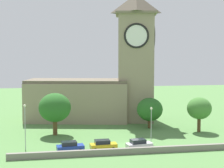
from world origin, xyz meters
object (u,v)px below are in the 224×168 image
object	(u,v)px
tree_riverside_east	(199,108)
tree_by_tower	(150,110)
church	(104,81)
streetlamp_west_mid	(151,119)
car_white	(139,144)
car_yellow	(103,145)
tree_churchyard	(55,108)
car_blue	(70,147)
streetlamp_west_end	(25,120)

from	to	relation	value
tree_riverside_east	tree_by_tower	size ratio (longest dim) A/B	1.08
church	streetlamp_west_mid	size ratio (longest dim) A/B	4.88
car_white	church	bearing A→B (deg)	94.42
car_yellow	tree_churchyard	size ratio (longest dim) A/B	0.54
church	car_blue	distance (m)	29.91
car_blue	streetlamp_west_mid	world-z (taller)	streetlamp_west_mid
car_yellow	car_blue	bearing A→B (deg)	-178.77
church	car_yellow	bearing A→B (deg)	-98.42
car_white	streetlamp_west_mid	xyz separation A→B (m)	(3.14, 3.37, 3.61)
tree_riverside_east	tree_by_tower	xyz separation A→B (m)	(-9.28, 5.40, -0.82)
streetlamp_west_end	church	bearing A→B (deg)	54.86
church	car_white	xyz separation A→B (m)	(2.13, -27.52, -8.99)
car_white	tree_by_tower	world-z (taller)	tree_by_tower
car_white	tree_by_tower	bearing A→B (deg)	68.22
streetlamp_west_end	streetlamp_west_mid	bearing A→B (deg)	0.31
car_white	tree_by_tower	xyz separation A→B (m)	(6.72, 16.83, 3.23)
car_yellow	tree_churchyard	distance (m)	15.80
car_yellow	tree_riverside_east	distance (m)	24.86
car_yellow	streetlamp_west_end	world-z (taller)	streetlamp_west_end
car_white	tree_churchyard	size ratio (longest dim) A/B	0.55
car_white	tree_by_tower	size ratio (longest dim) A/B	0.70
streetlamp_west_mid	tree_by_tower	xyz separation A→B (m)	(3.58, 13.46, -0.39)
car_blue	car_yellow	xyz separation A→B (m)	(5.65, 0.12, 0.00)
streetlamp_west_mid	tree_riverside_east	size ratio (longest dim) A/B	0.92
car_white	tree_churchyard	distance (m)	20.13
car_blue	streetlamp_west_end	world-z (taller)	streetlamp_west_end
car_blue	streetlamp_west_end	xyz separation A→B (m)	(-7.47, 2.58, 4.26)
church	tree_by_tower	world-z (taller)	church
church	tree_churchyard	xyz separation A→B (m)	(-12.01, -13.98, -4.32)
car_blue	streetlamp_west_mid	xyz separation A→B (m)	(14.88, 2.71, 3.64)
church	streetlamp_west_mid	bearing A→B (deg)	-77.69
car_white	tree_riverside_east	distance (m)	20.08
streetlamp_west_mid	streetlamp_west_end	bearing A→B (deg)	-179.69
church	car_blue	world-z (taller)	church
car_blue	car_yellow	bearing A→B (deg)	1.23
tree_by_tower	tree_churchyard	bearing A→B (deg)	-171.05
church	tree_by_tower	xyz separation A→B (m)	(8.85, -10.69, -5.76)
streetlamp_west_end	tree_churchyard	xyz separation A→B (m)	(5.07, 10.29, 0.43)
car_yellow	tree_by_tower	world-z (taller)	tree_by_tower
car_yellow	streetlamp_west_mid	world-z (taller)	streetlamp_west_mid
car_yellow	tree_by_tower	distance (m)	20.78
car_yellow	tree_churchyard	xyz separation A→B (m)	(-8.05, 12.76, 4.70)
car_yellow	church	bearing A→B (deg)	81.58
car_white	tree_by_tower	distance (m)	18.41
church	streetlamp_west_mid	world-z (taller)	church
streetlamp_west_mid	tree_churchyard	size ratio (longest dim) A/B	0.79
streetlamp_west_mid	tree_churchyard	distance (m)	20.08
car_yellow	car_white	distance (m)	6.13
church	car_blue	xyz separation A→B (m)	(-9.61, -26.85, -9.01)
tree_riverside_east	car_blue	bearing A→B (deg)	-158.80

